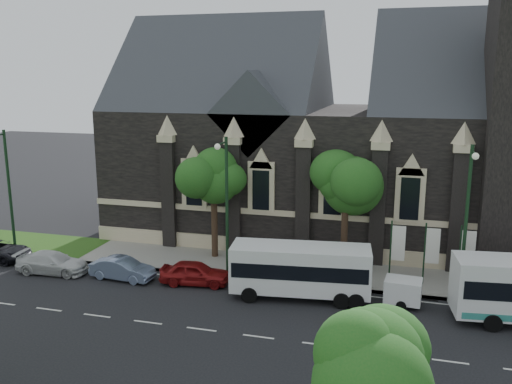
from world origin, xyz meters
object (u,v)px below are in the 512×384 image
(tree_park_east, at_px, (383,366))
(tree_walk_left, at_px, (217,178))
(tree_walk_right, at_px, (350,184))
(car_far_white, at_px, (53,263))
(box_trailer, at_px, (403,291))
(sedan, at_px, (122,269))
(street_lamp_far, at_px, (7,186))
(street_lamp_near, at_px, (467,215))
(banner_flag_center, at_px, (430,249))
(shuttle_bus, at_px, (301,268))
(street_lamp_mid, at_px, (226,200))
(car_far_red, at_px, (195,273))
(banner_flag_left, at_px, (395,246))
(banner_flag_right, at_px, (465,252))

(tree_park_east, distance_m, tree_walk_left, 23.36)
(tree_walk_right, distance_m, car_far_white, 20.00)
(box_trailer, bearing_deg, tree_walk_right, 130.76)
(sedan, height_order, car_far_white, car_far_white)
(street_lamp_far, distance_m, box_trailer, 27.21)
(street_lamp_near, xyz_separation_m, banner_flag_center, (-1.71, 1.91, -2.73))
(tree_walk_right, xyz_separation_m, shuttle_bus, (-2.13, -5.34, -4.05))
(street_lamp_near, distance_m, sedan, 20.86)
(street_lamp_mid, xyz_separation_m, car_far_red, (-1.57, -1.48, -4.38))
(street_lamp_far, distance_m, banner_flag_left, 26.50)
(banner_flag_center, height_order, sedan, banner_flag_center)
(sedan, bearing_deg, shuttle_bus, -84.67)
(banner_flag_center, xyz_separation_m, sedan, (-18.58, -3.83, -1.70))
(tree_park_east, distance_m, banner_flag_left, 18.46)
(banner_flag_center, xyz_separation_m, shuttle_bus, (-7.21, -3.62, -0.61))
(street_lamp_mid, distance_m, street_lamp_far, 16.00)
(street_lamp_far, height_order, box_trailer, street_lamp_far)
(tree_walk_right, relative_size, banner_flag_left, 1.95)
(tree_park_east, distance_m, street_lamp_mid, 19.32)
(banner_flag_left, bearing_deg, tree_walk_right, 150.90)
(shuttle_bus, bearing_deg, box_trailer, -3.20)
(banner_flag_left, bearing_deg, shuttle_bus, -145.17)
(banner_flag_right, distance_m, car_far_red, 16.30)
(tree_park_east, xyz_separation_m, street_lamp_near, (3.82, 16.42, 0.49))
(tree_park_east, distance_m, street_lamp_far, 30.90)
(shuttle_bus, relative_size, sedan, 1.97)
(box_trailer, bearing_deg, banner_flag_center, 70.97)
(street_lamp_mid, height_order, sedan, street_lamp_mid)
(street_lamp_mid, relative_size, car_far_white, 1.90)
(tree_walk_right, relative_size, banner_flag_right, 1.95)
(street_lamp_mid, distance_m, shuttle_bus, 6.32)
(banner_flag_center, height_order, shuttle_bus, banner_flag_center)
(street_lamp_mid, xyz_separation_m, car_far_white, (-11.25, -2.13, -4.42))
(street_lamp_near, bearing_deg, tree_park_east, -103.11)
(banner_flag_left, height_order, box_trailer, banner_flag_left)
(tree_park_east, relative_size, street_lamp_near, 0.70)
(tree_park_east, distance_m, banner_flag_center, 18.58)
(street_lamp_near, relative_size, car_far_white, 1.90)
(banner_flag_center, bearing_deg, street_lamp_mid, -171.18)
(tree_park_east, distance_m, tree_walk_right, 20.29)
(box_trailer, distance_m, sedan, 17.14)
(tree_park_east, bearing_deg, shuttle_bus, 109.12)
(street_lamp_near, distance_m, banner_flag_left, 4.99)
(tree_walk_right, bearing_deg, street_lamp_mid, -153.35)
(banner_flag_left, distance_m, box_trailer, 3.65)
(banner_flag_right, xyz_separation_m, sedan, (-20.58, -3.83, -1.70))
(box_trailer, distance_m, car_far_red, 12.41)
(street_lamp_mid, bearing_deg, street_lamp_near, 0.00)
(banner_flag_center, distance_m, sedan, 19.05)
(street_lamp_far, relative_size, shuttle_bus, 1.10)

